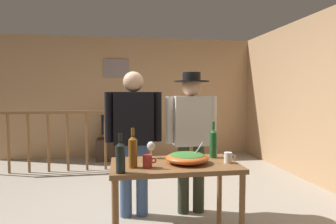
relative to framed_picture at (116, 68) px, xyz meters
name	(u,v)px	position (x,y,z in m)	size (l,w,h in m)	color
ground_plane	(142,212)	(0.30, -3.09, -1.89)	(8.18, 8.18, 0.00)	#9E9384
back_wall	(131,97)	(0.30, 0.06, -0.61)	(5.38, 0.10, 2.56)	tan
side_wall_right	(307,99)	(3.00, -2.14, -0.61)	(0.10, 4.72, 2.56)	tan
framed_picture	(116,68)	(0.00, 0.00, 0.00)	(0.53, 0.03, 0.39)	gray
stair_railing	(79,134)	(-0.64, -1.06, -1.25)	(2.35, 0.10, 1.11)	brown
tv_console	(119,149)	(0.03, -0.29, -1.68)	(0.90, 0.40, 0.44)	#38281E
flat_screen_tv	(119,125)	(0.03, -0.32, -1.17)	(0.68, 0.12, 0.50)	black
serving_table	(174,174)	(0.54, -3.89, -1.24)	(1.11, 0.64, 0.75)	brown
salad_bowl	(187,157)	(0.65, -3.91, -1.09)	(0.38, 0.38, 0.19)	#DB5B23
wine_glass	(151,147)	(0.36, -3.65, -1.03)	(0.08, 0.08, 0.16)	silver
wine_bottle_green	(213,143)	(0.95, -3.73, -1.00)	(0.07, 0.07, 0.35)	#1E5628
wine_bottle_dark	(120,157)	(0.07, -4.14, -1.01)	(0.07, 0.07, 0.31)	black
wine_bottle_amber	(133,151)	(0.17, -3.99, -1.00)	(0.07, 0.07, 0.33)	brown
mug_white	(228,158)	(1.01, -3.96, -1.09)	(0.11, 0.07, 0.09)	white
mug_red	(148,161)	(0.29, -4.01, -1.09)	(0.12, 0.08, 0.11)	#B7332D
person_standing_left	(134,131)	(0.22, -3.17, -0.94)	(0.62, 0.23, 1.60)	#3D5684
person_standing_right	(191,130)	(0.87, -3.17, -0.94)	(0.59, 0.40, 1.60)	#2D3323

